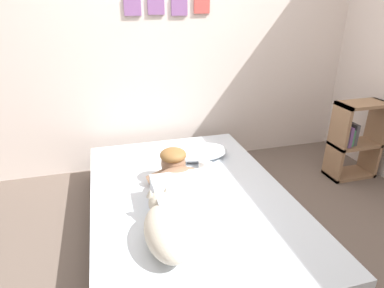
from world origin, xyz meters
TOP-DOWN VIEW (x-y plane):
  - ground_plane at (0.00, 0.00)m, footprint 11.73×11.73m
  - back_wall at (-0.00, 1.40)m, footprint 3.86×0.12m
  - bed at (-0.11, 0.16)m, footprint 1.43×2.09m
  - pillow at (0.12, 0.71)m, footprint 0.52×0.32m
  - person_lying at (-0.18, 0.02)m, footprint 0.43×0.92m
  - dog at (-0.37, -0.30)m, footprint 0.26×0.57m
  - coffee_cup at (0.10, 0.50)m, footprint 0.12×0.09m
  - cell_phone at (-0.23, 0.11)m, footprint 0.07×0.14m
  - bookshelf at (1.61, 0.56)m, footprint 0.45×0.24m

SIDE VIEW (x-z plane):
  - ground_plane at x=0.00m, z-range 0.00..0.00m
  - bed at x=-0.11m, z-range 0.00..0.32m
  - cell_phone at x=-0.23m, z-range 0.32..0.33m
  - coffee_cup at x=0.10m, z-range 0.32..0.39m
  - pillow at x=0.12m, z-range 0.32..0.43m
  - bookshelf at x=1.61m, z-range 0.01..0.76m
  - dog at x=-0.37m, z-range 0.31..0.53m
  - person_lying at x=-0.18m, z-range 0.29..0.56m
  - back_wall at x=0.00m, z-range 0.00..2.50m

